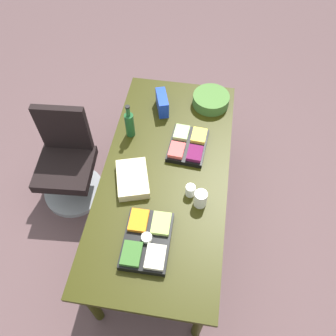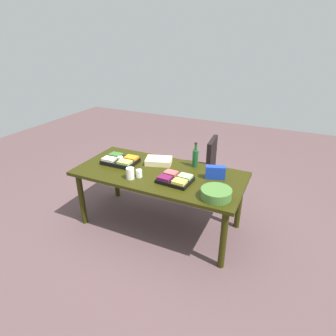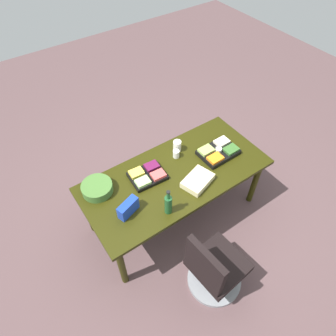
{
  "view_description": "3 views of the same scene",
  "coord_description": "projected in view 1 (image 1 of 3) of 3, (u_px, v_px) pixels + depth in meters",
  "views": [
    {
      "loc": [
        1.44,
        0.25,
        2.9
      ],
      "look_at": [
        0.02,
        0.02,
        0.85
      ],
      "focal_mm": 37.24,
      "sensor_mm": 36.0,
      "label": 1
    },
    {
      "loc": [
        -1.35,
        2.63,
        2.22
      ],
      "look_at": [
        -0.09,
        -0.06,
        0.8
      ],
      "focal_mm": 29.7,
      "sensor_mm": 36.0,
      "label": 2
    },
    {
      "loc": [
        -1.24,
        -1.64,
        3.19
      ],
      "look_at": [
        -0.05,
        0.06,
        0.83
      ],
      "focal_mm": 32.25,
      "sensor_mm": 36.0,
      "label": 3
    }
  ],
  "objects": [
    {
      "name": "office_chair",
      "position": [
        68.0,
        167.0,
        3.12
      ],
      "size": [
        0.56,
        0.56,
        0.92
      ],
      "color": "gray",
      "rests_on": "ground"
    },
    {
      "name": "wine_bottle",
      "position": [
        130.0,
        124.0,
        2.71
      ],
      "size": [
        0.07,
        0.07,
        0.31
      ],
      "color": "#1B4E26",
      "rests_on": "conference_table"
    },
    {
      "name": "mayo_jar",
      "position": [
        200.0,
        199.0,
        2.39
      ],
      "size": [
        0.1,
        0.1,
        0.13
      ],
      "primitive_type": "cylinder",
      "rotation": [
        0.0,
        0.0,
        -0.14
      ],
      "color": "white",
      "rests_on": "conference_table"
    },
    {
      "name": "salad_bowl",
      "position": [
        211.0,
        100.0,
        2.97
      ],
      "size": [
        0.38,
        0.38,
        0.1
      ],
      "primitive_type": "cylinder",
      "rotation": [
        0.0,
        0.0,
        -0.27
      ],
      "color": "#436E2E",
      "rests_on": "conference_table"
    },
    {
      "name": "ground_plane",
      "position": [
        166.0,
        219.0,
        3.21
      ],
      "size": [
        10.0,
        10.0,
        0.0
      ],
      "primitive_type": "plane",
      "color": "brown"
    },
    {
      "name": "paper_cup",
      "position": [
        190.0,
        190.0,
        2.45
      ],
      "size": [
        0.08,
        0.08,
        0.09
      ],
      "primitive_type": "cylinder",
      "rotation": [
        0.0,
        0.0,
        0.15
      ],
      "color": "white",
      "rests_on": "conference_table"
    },
    {
      "name": "conference_table",
      "position": [
        165.0,
        178.0,
        2.66
      ],
      "size": [
        2.0,
        0.93,
        0.76
      ],
      "color": "#292907",
      "rests_on": "ground"
    },
    {
      "name": "sheet_cake",
      "position": [
        133.0,
        179.0,
        2.52
      ],
      "size": [
        0.37,
        0.3,
        0.07
      ],
      "primitive_type": "cube",
      "rotation": [
        0.0,
        0.0,
        0.3
      ],
      "color": "beige",
      "rests_on": "conference_table"
    },
    {
      "name": "veggie_tray",
      "position": [
        147.0,
        240.0,
        2.25
      ],
      "size": [
        0.42,
        0.31,
        0.09
      ],
      "color": "black",
      "rests_on": "conference_table"
    },
    {
      "name": "chip_bag_blue",
      "position": [
        162.0,
        103.0,
        2.91
      ],
      "size": [
        0.23,
        0.14,
        0.15
      ],
      "primitive_type": "cube",
      "rotation": [
        0.0,
        0.0,
        0.32
      ],
      "color": "#1838B0",
      "rests_on": "conference_table"
    },
    {
      "name": "fruit_platter",
      "position": [
        188.0,
        145.0,
        2.71
      ],
      "size": [
        0.38,
        0.3,
        0.07
      ],
      "color": "black",
      "rests_on": "conference_table"
    }
  ]
}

